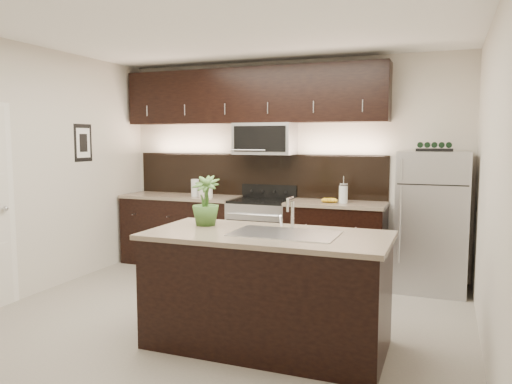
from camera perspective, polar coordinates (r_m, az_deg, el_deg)
ground at (r=4.94m, az=-3.54°, el=-14.02°), size 4.50×4.50×0.00m
room_walls at (r=4.65m, az=-5.12°, el=6.06°), size 4.52×4.02×2.71m
counter_run at (r=6.49m, az=-1.04°, el=-4.83°), size 3.51×0.65×0.94m
upper_fixtures at (r=6.51m, az=-0.36°, el=9.96°), size 3.49×0.40×1.66m
island at (r=4.15m, az=1.26°, el=-11.05°), size 1.96×0.96×0.94m
sink_faucet at (r=4.00m, az=3.35°, el=-4.57°), size 0.84×0.50×0.28m
refrigerator at (r=5.92m, az=19.45°, el=-3.17°), size 0.75×0.68×1.56m
wine_rack at (r=5.85m, az=19.73°, el=4.84°), size 0.39×0.24×0.09m
plant at (r=4.39m, az=-5.78°, el=-0.99°), size 0.27×0.27×0.44m
canisters at (r=6.60m, az=-6.38°, el=0.33°), size 0.34×0.16×0.23m
french_press at (r=6.00m, az=9.95°, el=-0.15°), size 0.11×0.11×0.31m
bananas at (r=6.02m, az=7.87°, el=-0.91°), size 0.23×0.19×0.06m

